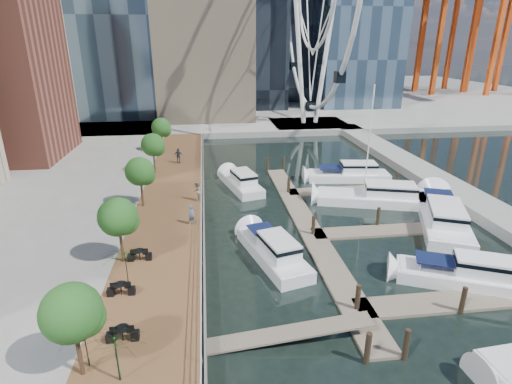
{
  "coord_description": "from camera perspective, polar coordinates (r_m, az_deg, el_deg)",
  "views": [
    {
      "loc": [
        -5.44,
        -20.85,
        14.95
      ],
      "look_at": [
        -1.38,
        10.95,
        3.0
      ],
      "focal_mm": 28.0,
      "sensor_mm": 36.0,
      "label": 1
    }
  ],
  "objects": [
    {
      "name": "ground",
      "position": [
        26.23,
        6.22,
        -14.44
      ],
      "size": [
        520.0,
        520.0,
        0.0
      ],
      "primitive_type": "plane",
      "color": "black",
      "rests_on": "ground"
    },
    {
      "name": "cafe_seating",
      "position": [
        21.82,
        -20.07,
        -16.71
      ],
      "size": [
        4.84,
        10.93,
        2.48
      ],
      "color": "#0F391C",
      "rests_on": "ground"
    },
    {
      "name": "seawall",
      "position": [
        38.66,
        -7.59,
        -1.7
      ],
      "size": [
        0.25,
        60.0,
        1.0
      ],
      "primitive_type": "cube",
      "color": "#595954",
      "rests_on": "ground"
    },
    {
      "name": "yacht_foreground",
      "position": [
        30.37,
        27.46,
        -11.62
      ],
      "size": [
        9.48,
        6.09,
        2.15
      ],
      "primitive_type": null,
      "rotation": [
        0.0,
        0.0,
        1.15
      ],
      "color": "white",
      "rests_on": "ground"
    },
    {
      "name": "land_far",
      "position": [
        123.82,
        -4.86,
        13.67
      ],
      "size": [
        200.0,
        114.0,
        1.0
      ],
      "primitive_type": "cube",
      "color": "gray",
      "rests_on": "ground"
    },
    {
      "name": "moored_yachts",
      "position": [
        39.77,
        16.05,
        -2.48
      ],
      "size": [
        23.64,
        34.57,
        11.5
      ],
      "color": "white",
      "rests_on": "ground"
    },
    {
      "name": "boardwalk",
      "position": [
        38.82,
        -12.02,
        -1.88
      ],
      "size": [
        6.0,
        60.0,
        1.0
      ],
      "primitive_type": "cube",
      "color": "brown",
      "rests_on": "ground"
    },
    {
      "name": "port_cranes",
      "position": [
        137.65,
        26.61,
        20.56
      ],
      "size": [
        40.0,
        52.0,
        38.0
      ],
      "color": "#D84C14",
      "rests_on": "ground"
    },
    {
      "name": "pier",
      "position": [
        76.78,
        7.62,
        9.41
      ],
      "size": [
        14.0,
        12.0,
        1.0
      ],
      "primitive_type": "cube",
      "color": "gray",
      "rests_on": "ground"
    },
    {
      "name": "pedestrian_far",
      "position": [
        50.49,
        -11.0,
        5.12
      ],
      "size": [
        1.14,
        0.6,
        1.86
      ],
      "primitive_type": "imported",
      "rotation": [
        0.0,
        0.0,
        3.0
      ],
      "color": "#2D3239",
      "rests_on": "boardwalk"
    },
    {
      "name": "street_trees",
      "position": [
        36.93,
        -16.26,
        2.83
      ],
      "size": [
        2.6,
        42.6,
        4.6
      ],
      "color": "#3F2B1C",
      "rests_on": "ground"
    },
    {
      "name": "pedestrian_near",
      "position": [
        33.07,
        -9.18,
        -3.22
      ],
      "size": [
        0.67,
        0.51,
        1.65
      ],
      "primitive_type": "imported",
      "rotation": [
        0.0,
        0.0,
        0.22
      ],
      "color": "#525C6E",
      "rests_on": "boardwalk"
    },
    {
      "name": "pedestrian_mid",
      "position": [
        37.78,
        -8.44,
        0.06
      ],
      "size": [
        0.85,
        1.01,
        1.87
      ],
      "primitive_type": "imported",
      "rotation": [
        0.0,
        0.0,
        -1.74
      ],
      "color": "gray",
      "rests_on": "boardwalk"
    },
    {
      "name": "breakwater",
      "position": [
        50.25,
        23.53,
        1.98
      ],
      "size": [
        4.0,
        60.0,
        1.0
      ],
      "primitive_type": "cube",
      "color": "gray",
      "rests_on": "ground"
    },
    {
      "name": "floating_docks",
      "position": [
        36.6,
        14.89,
        -3.56
      ],
      "size": [
        16.0,
        34.0,
        2.6
      ],
      "color": "#6D6051",
      "rests_on": "ground"
    },
    {
      "name": "cafe_tables",
      "position": [
        23.76,
        -18.63,
        -15.66
      ],
      "size": [
        2.5,
        13.7,
        0.74
      ],
      "color": "black",
      "rests_on": "ground"
    },
    {
      "name": "railing",
      "position": [
        38.29,
        -7.81,
        -0.28
      ],
      "size": [
        0.1,
        60.0,
        1.05
      ],
      "primitive_type": null,
      "color": "white",
      "rests_on": "boardwalk"
    }
  ]
}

